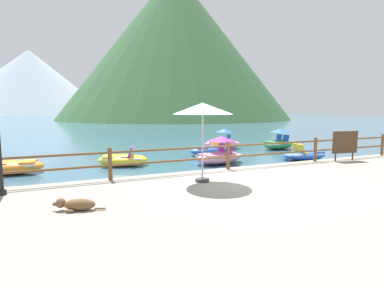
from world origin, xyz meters
name	(u,v)px	position (x,y,z in m)	size (l,w,h in m)	color
ground_plane	(97,125)	(0.00, 40.00, 0.00)	(200.00, 200.00, 0.00)	#38607A
promenade_dock	(309,206)	(0.00, -2.20, 0.20)	(28.00, 8.00, 0.40)	gray
dock_railing	(228,153)	(0.00, 1.55, 0.98)	(23.92, 0.12, 0.95)	brown
sign_board	(345,143)	(5.13, 1.17, 1.13)	(1.17, 0.21, 1.19)	beige
beach_umbrella	(203,110)	(-1.59, 0.28, 2.45)	(1.70, 1.70, 2.24)	#B2B2B7
dog_resting	(76,204)	(-5.03, -0.93, 0.52)	(1.02, 0.51, 0.26)	brown
pedal_boat_0	(210,150)	(2.13, 7.08, 0.27)	(2.57, 1.41, 0.85)	blue
pedal_boat_1	(304,155)	(5.61, 3.84, 0.24)	(2.36, 1.60, 0.81)	blue
pedal_boat_2	(279,142)	(7.16, 7.62, 0.41)	(2.61, 1.82, 1.24)	green
pedal_boat_3	(123,160)	(-2.81, 5.78, 0.27)	(2.39, 1.74, 0.85)	yellow
pedal_boat_4	(223,142)	(4.00, 9.05, 0.41)	(2.51, 1.80, 1.25)	pink
pedal_boat_5	(9,167)	(-7.08, 5.76, 0.29)	(2.55, 1.40, 0.87)	orange
pedal_boat_6	(219,155)	(1.31, 4.58, 0.41)	(2.70, 1.90, 1.24)	pink
cliff_headland	(167,50)	(19.39, 64.40, 16.49)	(54.86, 54.86, 35.14)	#386038
distant_peak	(30,82)	(-16.12, 146.73, 14.08)	(67.90, 67.90, 28.15)	#9EADBC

